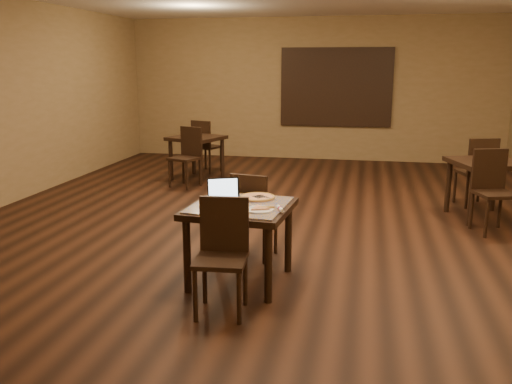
% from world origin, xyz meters
% --- Properties ---
extents(ground, '(10.00, 10.00, 0.00)m').
position_xyz_m(ground, '(0.00, 0.00, 0.00)').
color(ground, black).
rests_on(ground, ground).
extents(wall_back, '(8.00, 0.02, 3.00)m').
position_xyz_m(wall_back, '(0.00, 5.00, 1.50)').
color(wall_back, olive).
rests_on(wall_back, ground).
extents(wall_front, '(8.00, 0.02, 3.00)m').
position_xyz_m(wall_front, '(0.00, -5.00, 1.50)').
color(wall_front, olive).
rests_on(wall_front, ground).
extents(mural, '(2.34, 0.05, 1.64)m').
position_xyz_m(mural, '(0.50, 4.96, 1.55)').
color(mural, '#26578E').
rests_on(mural, wall_back).
extents(tiled_table, '(1.00, 1.00, 0.76)m').
position_xyz_m(tiled_table, '(0.04, -2.03, 0.66)').
color(tiled_table, black).
rests_on(tiled_table, ground).
extents(chair_main_near, '(0.45, 0.45, 0.96)m').
position_xyz_m(chair_main_near, '(0.04, -2.65, 0.54)').
color(chair_main_near, black).
rests_on(chair_main_near, ground).
extents(chair_main_far, '(0.47, 0.47, 0.94)m').
position_xyz_m(chair_main_far, '(0.03, -1.41, 0.53)').
color(chair_main_far, black).
rests_on(chair_main_far, ground).
extents(laptop, '(0.37, 0.35, 0.21)m').
position_xyz_m(laptop, '(-0.16, -1.93, 0.82)').
color(laptop, black).
rests_on(laptop, tiled_table).
extents(plate, '(0.26, 0.26, 0.01)m').
position_xyz_m(plate, '(0.26, -2.21, 0.77)').
color(plate, white).
rests_on(plate, tiled_table).
extents(pizza_slice, '(0.25, 0.25, 0.02)m').
position_xyz_m(pizza_slice, '(0.26, -2.21, 0.79)').
color(pizza_slice, beige).
rests_on(pizza_slice, plate).
extents(pizza_pan, '(0.34, 0.34, 0.01)m').
position_xyz_m(pizza_pan, '(0.16, -1.79, 0.77)').
color(pizza_pan, silver).
rests_on(pizza_pan, tiled_table).
extents(pizza_whole, '(0.34, 0.34, 0.02)m').
position_xyz_m(pizza_whole, '(0.16, -1.79, 0.78)').
color(pizza_whole, beige).
rests_on(pizza_whole, pizza_pan).
extents(spatula, '(0.25, 0.25, 0.01)m').
position_xyz_m(spatula, '(0.18, -1.81, 0.79)').
color(spatula, silver).
rests_on(spatula, pizza_whole).
extents(napkin_roll, '(0.09, 0.15, 0.04)m').
position_xyz_m(napkin_roll, '(0.44, -2.17, 0.78)').
color(napkin_roll, white).
rests_on(napkin_roll, tiled_table).
extents(other_table_a, '(1.05, 1.05, 0.79)m').
position_xyz_m(other_table_a, '(2.75, 0.76, 0.65)').
color(other_table_a, black).
rests_on(other_table_a, ground).
extents(other_table_a_chair_near, '(0.55, 0.55, 1.02)m').
position_xyz_m(other_table_a_chair_near, '(2.72, 0.17, 0.57)').
color(other_table_a_chair_near, black).
rests_on(other_table_a_chair_near, ground).
extents(other_table_a_chair_far, '(0.55, 0.55, 1.02)m').
position_xyz_m(other_table_a_chair_far, '(2.77, 1.36, 0.57)').
color(other_table_a_chair_far, black).
rests_on(other_table_a_chair_far, ground).
extents(other_table_b, '(1.05, 1.05, 0.77)m').
position_xyz_m(other_table_b, '(-1.81, 2.46, 0.64)').
color(other_table_b, black).
rests_on(other_table_b, ground).
extents(other_table_b_chair_near, '(0.55, 0.55, 1.00)m').
position_xyz_m(other_table_b_chair_near, '(-1.78, 1.87, 0.56)').
color(other_table_b_chair_near, black).
rests_on(other_table_b_chair_near, ground).
extents(other_table_b_chair_far, '(0.55, 0.55, 1.00)m').
position_xyz_m(other_table_b_chair_far, '(-1.84, 3.04, 0.56)').
color(other_table_b_chair_far, black).
rests_on(other_table_b_chair_far, ground).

